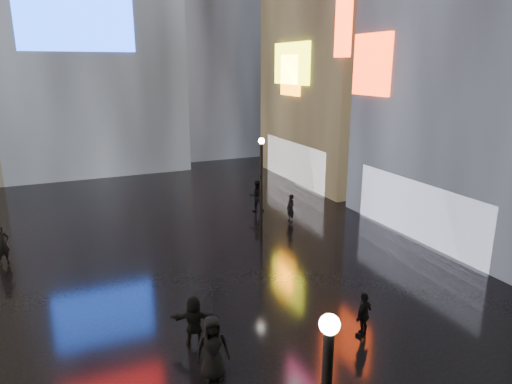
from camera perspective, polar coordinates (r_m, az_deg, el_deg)
ground at (r=22.08m, az=-8.47°, el=-7.41°), size 140.00×140.00×0.00m
lamp_far at (r=22.41m, az=0.67°, el=1.08°), size 0.30×0.30×5.20m
pedestrian_3 at (r=15.67m, az=13.31°, el=-14.69°), size 0.98×0.74×1.54m
pedestrian_4 at (r=13.48m, az=-5.46°, el=-18.83°), size 1.02×0.75×1.92m
pedestrian_5 at (r=14.98m, az=-7.75°, el=-15.67°), size 1.59×1.04×1.65m
pedestrian_6 at (r=23.20m, az=-29.15°, el=-5.81°), size 0.77×0.70×1.76m
pedestrian_7 at (r=27.43m, az=0.10°, el=-0.50°), size 1.10×0.96×1.91m
umbrella_2 at (r=12.75m, az=-5.62°, el=-13.68°), size 1.13×1.12×0.86m
pedestrian_8 at (r=25.70m, az=4.34°, el=-2.04°), size 0.43×0.61×1.59m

